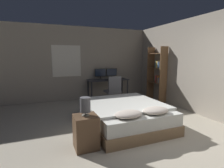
% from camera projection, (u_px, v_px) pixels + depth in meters
% --- Properties ---
extents(ground_plane, '(20.00, 20.00, 0.00)m').
position_uv_depth(ground_plane, '(176.00, 152.00, 2.95)').
color(ground_plane, '#B2A893').
extents(wall_back, '(12.00, 0.08, 2.70)m').
position_uv_depth(wall_back, '(98.00, 63.00, 6.78)').
color(wall_back, '#9E9384').
rests_on(wall_back, ground_plane).
extents(wall_side_right, '(0.06, 12.00, 2.70)m').
position_uv_depth(wall_side_right, '(198.00, 66.00, 4.85)').
color(wall_side_right, '#9E9384').
rests_on(wall_side_right, ground_plane).
extents(bed, '(1.72, 2.02, 0.61)m').
position_uv_depth(bed, '(125.00, 114.00, 4.09)').
color(bed, '#846647').
rests_on(bed, ground_plane).
extents(nightstand, '(0.40, 0.40, 0.60)m').
position_uv_depth(nightstand, '(86.00, 132.00, 3.06)').
color(nightstand, brown).
rests_on(nightstand, ground_plane).
extents(bedside_lamp, '(0.18, 0.18, 0.32)m').
position_uv_depth(bedside_lamp, '(85.00, 105.00, 2.98)').
color(bedside_lamp, gray).
rests_on(bedside_lamp, nightstand).
extents(desk, '(1.52, 0.60, 0.75)m').
position_uv_depth(desk, '(108.00, 82.00, 6.65)').
color(desk, '#38383D').
rests_on(desk, ground_plane).
extents(monitor_left, '(0.44, 0.16, 0.40)m').
position_uv_depth(monitor_left, '(100.00, 73.00, 6.70)').
color(monitor_left, black).
rests_on(monitor_left, desk).
extents(monitor_right, '(0.44, 0.16, 0.40)m').
position_uv_depth(monitor_right, '(112.00, 73.00, 6.87)').
color(monitor_right, black).
rests_on(monitor_right, desk).
extents(keyboard, '(0.35, 0.13, 0.02)m').
position_uv_depth(keyboard, '(110.00, 80.00, 6.46)').
color(keyboard, black).
rests_on(keyboard, desk).
extents(computer_mouse, '(0.07, 0.05, 0.04)m').
position_uv_depth(computer_mouse, '(116.00, 79.00, 6.55)').
color(computer_mouse, black).
rests_on(computer_mouse, desk).
extents(office_chair, '(0.52, 0.52, 0.96)m').
position_uv_depth(office_chair, '(113.00, 93.00, 5.99)').
color(office_chair, black).
rests_on(office_chair, ground_plane).
extents(bookshelf, '(0.31, 0.78, 1.95)m').
position_uv_depth(bookshelf, '(158.00, 72.00, 6.19)').
color(bookshelf, brown).
rests_on(bookshelf, ground_plane).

